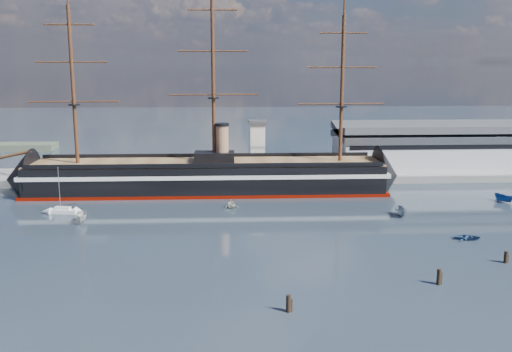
{
  "coord_description": "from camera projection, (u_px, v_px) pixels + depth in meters",
  "views": [
    {
      "loc": [
        -5.97,
        -82.01,
        32.47
      ],
      "look_at": [
        0.51,
        35.0,
        9.0
      ],
      "focal_mm": 40.0,
      "sensor_mm": 36.0,
      "label": 1
    }
  ],
  "objects": [
    {
      "name": "piling_near_right",
      "position": [
        438.0,
        285.0,
        84.69
      ],
      "size": [
        0.64,
        0.64,
        3.14
      ],
      "primitive_type": "cylinder",
      "color": "black",
      "rests_on": "ground"
    },
    {
      "name": "piling_far_right",
      "position": [
        505.0,
        263.0,
        93.83
      ],
      "size": [
        0.64,
        0.64,
        2.72
      ],
      "primitive_type": "cylinder",
      "color": "black",
      "rests_on": "ground"
    },
    {
      "name": "motorboat_f",
      "position": [
        504.0,
        202.0,
        134.56
      ],
      "size": [
        6.31,
        4.56,
        2.38
      ],
      "primitive_type": "imported",
      "rotation": [
        0.0,
        0.0,
        0.45
      ],
      "color": "navy",
      "rests_on": "ground"
    },
    {
      "name": "motorboat_a",
      "position": [
        82.0,
        222.0,
        117.53
      ],
      "size": [
        6.68,
        3.2,
        2.57
      ],
      "primitive_type": "imported",
      "rotation": [
        0.0,
        0.0,
        0.14
      ],
      "color": "beige",
      "rests_on": "ground"
    },
    {
      "name": "warehouse",
      "position": [
        443.0,
        147.0,
        166.89
      ],
      "size": [
        63.0,
        21.0,
        11.6
      ],
      "color": "#B7BABC",
      "rests_on": "ground"
    },
    {
      "name": "quay",
      "position": [
        281.0,
        178.0,
        161.94
      ],
      "size": [
        180.0,
        18.0,
        2.0
      ],
      "primitive_type": "cube",
      "color": "slate",
      "rests_on": "ground"
    },
    {
      "name": "motorboat_c",
      "position": [
        401.0,
        216.0,
        122.28
      ],
      "size": [
        6.2,
        2.58,
        2.43
      ],
      "primitive_type": "imported",
      "rotation": [
        0.0,
        0.0,
        -0.06
      ],
      "color": "slate",
      "rests_on": "ground"
    },
    {
      "name": "motorboat_e",
      "position": [
        467.0,
        240.0,
        106.15
      ],
      "size": [
        1.79,
        3.06,
        1.34
      ],
      "primitive_type": "imported",
      "rotation": [
        0.0,
        0.0,
        1.33
      ],
      "color": "navy",
      "rests_on": "ground"
    },
    {
      "name": "piling_near_mid",
      "position": [
        288.0,
        312.0,
        75.41
      ],
      "size": [
        0.64,
        0.64,
        3.08
      ],
      "primitive_type": "cylinder",
      "color": "black",
      "rests_on": "ground"
    },
    {
      "name": "sailboat",
      "position": [
        63.0,
        210.0,
        124.46
      ],
      "size": [
        6.66,
        2.99,
        10.29
      ],
      "rotation": [
        0.0,
        0.0,
        -0.18
      ],
      "color": "white",
      "rests_on": "ground"
    },
    {
      "name": "warship",
      "position": [
        200.0,
        176.0,
        144.27
      ],
      "size": [
        112.94,
        16.95,
        53.94
      ],
      "rotation": [
        0.0,
        0.0,
        -0.01
      ],
      "color": "black",
      "rests_on": "ground"
    },
    {
      "name": "ground",
      "position": [
        252.0,
        211.0,
        126.16
      ],
      "size": [
        600.0,
        600.0,
        0.0
      ],
      "primitive_type": "plane",
      "color": "#1D2833",
      "rests_on": "ground"
    },
    {
      "name": "motorboat_d",
      "position": [
        231.0,
        208.0,
        129.19
      ],
      "size": [
        6.44,
        4.51,
        2.17
      ],
      "primitive_type": "imported",
      "rotation": [
        0.0,
        0.0,
        0.36
      ],
      "color": "silver",
      "rests_on": "ground"
    },
    {
      "name": "quay_tower",
      "position": [
        257.0,
        146.0,
        156.71
      ],
      "size": [
        5.0,
        5.0,
        15.0
      ],
      "color": "silver",
      "rests_on": "ground"
    }
  ]
}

